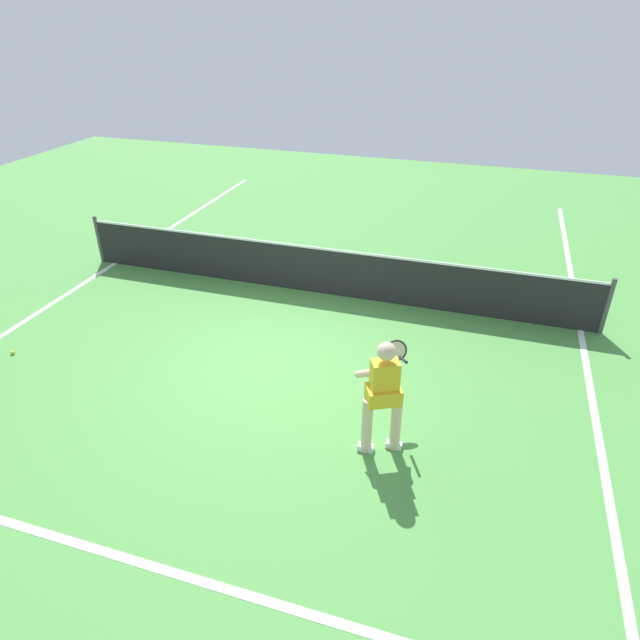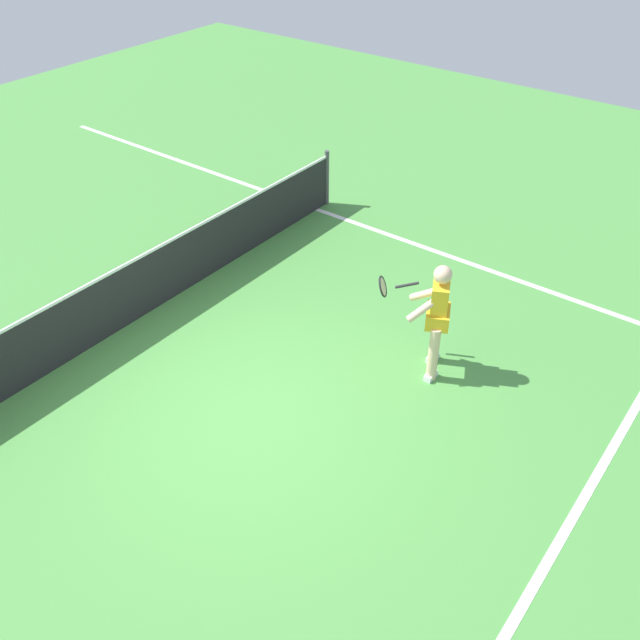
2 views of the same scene
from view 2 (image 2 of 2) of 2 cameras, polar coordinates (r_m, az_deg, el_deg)
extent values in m
plane|color=#4C9342|center=(8.53, -5.68, -7.29)|extent=(26.50, 26.50, 0.00)
cube|color=white|center=(7.36, 17.45, -18.97)|extent=(9.20, 0.10, 0.01)
cube|color=white|center=(11.59, 9.67, 5.39)|extent=(0.10, 18.38, 0.01)
cylinder|color=#4C4C51|center=(12.75, 0.56, 11.45)|extent=(0.08, 0.08, 1.01)
cube|color=#232326|center=(9.80, -16.83, 1.00)|extent=(9.72, 0.02, 0.89)
cube|color=white|center=(9.56, -17.31, 3.27)|extent=(9.72, 0.02, 0.04)
cylinder|color=beige|center=(8.79, 9.15, -2.76)|extent=(0.13, 0.13, 0.78)
cylinder|color=beige|center=(9.07, 9.30, -1.35)|extent=(0.13, 0.13, 0.78)
cube|color=white|center=(9.01, 8.94, -4.49)|extent=(0.20, 0.10, 0.08)
cube|color=white|center=(9.29, 9.10, -3.06)|extent=(0.20, 0.10, 0.08)
cube|color=gold|center=(8.55, 9.64, 1.38)|extent=(0.38, 0.32, 0.52)
cube|color=gold|center=(8.66, 9.51, 0.30)|extent=(0.48, 0.43, 0.20)
sphere|color=beige|center=(8.33, 9.92, 3.64)|extent=(0.22, 0.22, 0.22)
cylinder|color=beige|center=(8.41, 8.58, 1.04)|extent=(0.43, 0.37, 0.37)
cylinder|color=beige|center=(8.66, 8.73, 2.16)|extent=(0.10, 0.48, 0.37)
cylinder|color=black|center=(8.85, 7.06, 2.82)|extent=(0.16, 0.28, 0.14)
torus|color=black|center=(8.90, 5.11, 2.72)|extent=(0.31, 0.23, 0.28)
cylinder|color=beige|center=(8.90, 5.11, 2.72)|extent=(0.26, 0.19, 0.23)
camera|label=1|loc=(7.65, 55.55, 13.76)|focal=31.37mm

